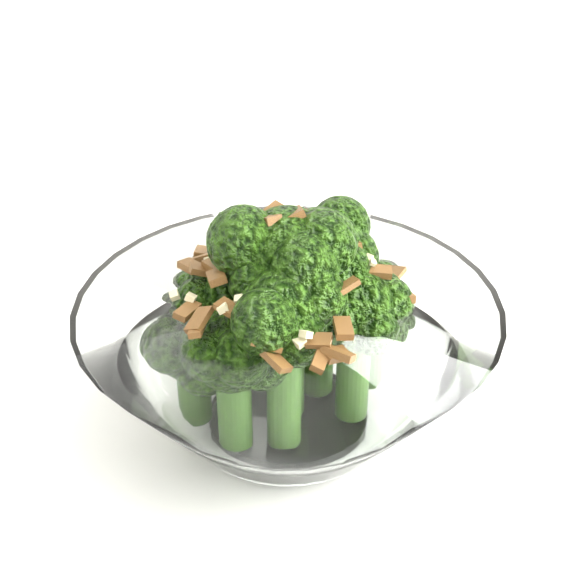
{
  "coord_description": "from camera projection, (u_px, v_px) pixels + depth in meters",
  "views": [
    {
      "loc": [
        0.28,
        -0.33,
        1.12
      ],
      "look_at": [
        0.24,
        0.09,
        0.85
      ],
      "focal_mm": 55.0,
      "sensor_mm": 36.0,
      "label": 1
    }
  ],
  "objects": [
    {
      "name": "table",
      "position": [
        135.0,
        506.0,
        0.58
      ],
      "size": [
        1.33,
        1.01,
        0.75
      ],
      "color": "white",
      "rests_on": "ground"
    },
    {
      "name": "broccoli_dish",
      "position": [
        288.0,
        351.0,
        0.52
      ],
      "size": [
        0.25,
        0.25,
        0.15
      ],
      "color": "white",
      "rests_on": "table"
    }
  ]
}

